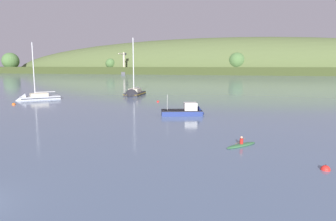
{
  "coord_description": "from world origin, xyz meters",
  "views": [
    {
      "loc": [
        14.49,
        -11.19,
        7.24
      ],
      "look_at": [
        4.17,
        28.82,
        1.18
      ],
      "focal_mm": 32.9,
      "sensor_mm": 36.0,
      "label": 1
    }
  ],
  "objects": [
    {
      "name": "dockside_crane",
      "position": [
        -83.43,
        224.57,
        8.21
      ],
      "size": [
        3.78,
        10.85,
        17.73
      ],
      "rotation": [
        0.0,
        0.0,
        4.62
      ],
      "color": "#4C4C51",
      "rests_on": "ground"
    },
    {
      "name": "sailboat_far_left",
      "position": [
        -29.1,
        44.54,
        0.21
      ],
      "size": [
        8.23,
        8.31,
        13.39
      ],
      "rotation": [
        0.0,
        0.0,
        3.94
      ],
      "color": "#ADB2BC",
      "rests_on": "ground"
    },
    {
      "name": "sailboat_midwater_white",
      "position": [
        -12.09,
        58.5,
        0.32
      ],
      "size": [
        4.09,
        9.57,
        15.25
      ],
      "rotation": [
        0.0,
        0.0,
        4.79
      ],
      "color": "#232328",
      "rests_on": "ground"
    },
    {
      "name": "mooring_buoy_midchannel",
      "position": [
        -2.75,
        47.62,
        0.0
      ],
      "size": [
        0.54,
        0.54,
        0.62
      ],
      "color": "red",
      "rests_on": "ground"
    },
    {
      "name": "far_shoreline_hill",
      "position": [
        -4.16,
        260.85,
        0.3
      ],
      "size": [
        541.37,
        80.67,
        62.04
      ],
      "rotation": [
        0.0,
        0.0,
        -0.02
      ],
      "color": "#35401E",
      "rests_on": "ground"
    },
    {
      "name": "mooring_buoy_far_upstream",
      "position": [
        -27.54,
        36.65,
        0.0
      ],
      "size": [
        0.68,
        0.68,
        0.76
      ],
      "color": "#EA5B19",
      "rests_on": "ground"
    },
    {
      "name": "mooring_buoy_off_fishing_boat",
      "position": [
        20.01,
        11.61,
        0.0
      ],
      "size": [
        0.66,
        0.66,
        0.74
      ],
      "color": "red",
      "rests_on": "ground"
    },
    {
      "name": "canoe_with_paddler",
      "position": [
        14.16,
        16.75,
        0.1
      ],
      "size": [
        2.94,
        3.26,
        1.02
      ],
      "rotation": [
        0.0,
        0.0,
        0.86
      ],
      "color": "#33663D",
      "rests_on": "ground"
    },
    {
      "name": "fishing_boat_moored",
      "position": [
        5.96,
        32.78,
        0.4
      ],
      "size": [
        6.79,
        4.29,
        3.99
      ],
      "rotation": [
        0.0,
        0.0,
        0.3
      ],
      "color": "navy",
      "rests_on": "ground"
    }
  ]
}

